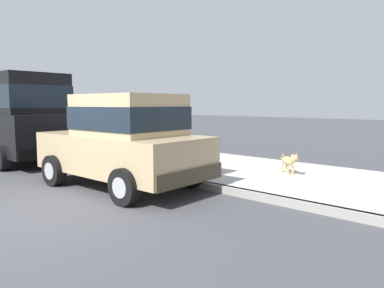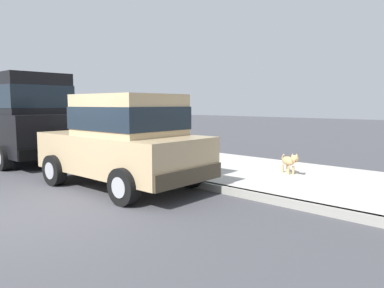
% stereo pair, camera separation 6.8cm
% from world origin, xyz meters
% --- Properties ---
extents(ground_plane, '(80.00, 80.00, 0.00)m').
position_xyz_m(ground_plane, '(0.00, 0.00, 0.00)').
color(ground_plane, '#424247').
extents(curb, '(0.16, 64.00, 0.14)m').
position_xyz_m(curb, '(3.20, 0.00, 0.07)').
color(curb, gray).
rests_on(curb, ground).
extents(sidewalk, '(3.60, 64.00, 0.14)m').
position_xyz_m(sidewalk, '(5.00, 0.00, 0.07)').
color(sidewalk, '#B7B5AD').
rests_on(sidewalk, ground).
extents(car_tan_hatchback, '(2.05, 3.86, 1.88)m').
position_xyz_m(car_tan_hatchback, '(2.21, 0.31, 0.98)').
color(car_tan_hatchback, tan).
rests_on(car_tan_hatchback, ground).
extents(car_black_van, '(2.14, 4.90, 2.52)m').
position_xyz_m(car_black_van, '(2.15, 5.59, 1.39)').
color(car_black_van, black).
rests_on(car_black_van, ground).
extents(dog_tan, '(0.48, 0.65, 0.49)m').
position_xyz_m(dog_tan, '(5.14, -1.80, 0.43)').
color(dog_tan, tan).
rests_on(dog_tan, sidewalk).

